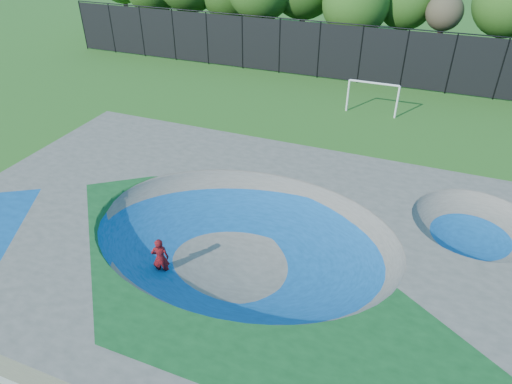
# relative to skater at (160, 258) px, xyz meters

# --- Properties ---
(ground) EXTENTS (120.00, 120.00, 0.00)m
(ground) POSITION_rel_skater_xyz_m (2.37, 1.67, -0.80)
(ground) COLOR #255D1A
(ground) RESTS_ON ground
(skate_deck) EXTENTS (22.00, 14.00, 1.50)m
(skate_deck) POSITION_rel_skater_xyz_m (2.37, 1.67, -0.05)
(skate_deck) COLOR gray
(skate_deck) RESTS_ON ground
(skater) EXTENTS (0.69, 0.60, 1.60)m
(skater) POSITION_rel_skater_xyz_m (0.00, 0.00, 0.00)
(skater) COLOR red
(skater) RESTS_ON ground
(skateboard) EXTENTS (0.81, 0.45, 0.05)m
(skateboard) POSITION_rel_skater_xyz_m (0.00, 0.00, -0.77)
(skateboard) COLOR black
(skateboard) RESTS_ON ground
(soccer_goal) EXTENTS (3.08, 0.12, 2.03)m
(soccer_goal) POSITION_rel_skater_xyz_m (4.25, 17.17, 0.61)
(soccer_goal) COLOR white
(soccer_goal) RESTS_ON ground
(fence) EXTENTS (48.09, 0.09, 4.04)m
(fence) POSITION_rel_skater_xyz_m (2.37, 22.67, 1.30)
(fence) COLOR black
(fence) RESTS_ON ground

